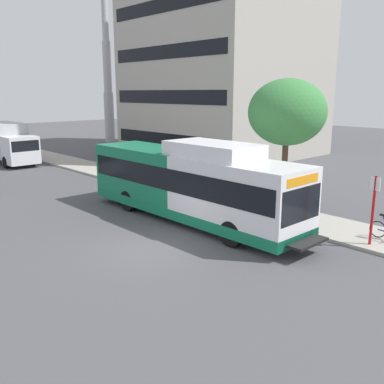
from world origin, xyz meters
TOP-DOWN VIEW (x-y plane):
  - ground_plane at (0.00, 8.00)m, footprint 120.00×120.00m
  - sidewalk_curb at (7.00, 6.00)m, footprint 3.00×56.00m
  - transit_bus at (3.52, 1.62)m, footprint 2.58×12.25m
  - bus_stop_sign_pole at (6.06, -5.50)m, footprint 0.10×0.36m
  - street_tree_near_stop at (7.86, -0.30)m, footprint 3.63×3.63m
  - box_truck_background at (3.40, 23.37)m, footprint 2.32×7.01m
  - apartment_tower_backdrop at (20.64, 15.70)m, footprint 13.91×14.79m
  - lattice_comm_tower at (17.87, 31.12)m, footprint 1.10×1.10m

SIDE VIEW (x-z plane):
  - ground_plane at x=0.00m, z-range 0.00..0.00m
  - sidewalk_curb at x=7.00m, z-range 0.00..0.14m
  - bus_stop_sign_pole at x=6.06m, z-range 0.35..2.95m
  - transit_bus at x=3.52m, z-range -0.12..3.53m
  - box_truck_background at x=3.40m, z-range 0.12..3.37m
  - street_tree_near_stop at x=7.86m, z-range 1.66..7.83m
  - lattice_comm_tower at x=17.87m, z-range -4.27..20.55m
  - apartment_tower_backdrop at x=20.64m, z-range 0.00..24.67m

